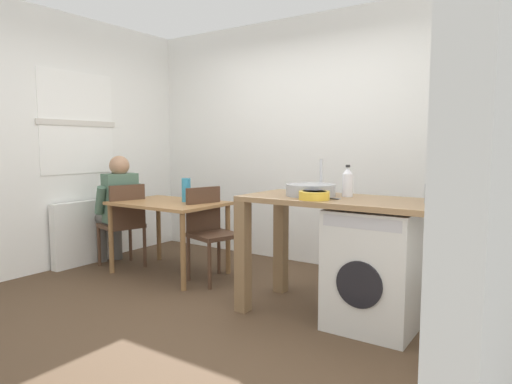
{
  "coord_description": "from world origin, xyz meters",
  "views": [
    {
      "loc": [
        2.29,
        -2.71,
        1.31
      ],
      "look_at": [
        0.15,
        0.45,
        0.91
      ],
      "focal_mm": 31.62,
      "sensor_mm": 36.0,
      "label": 1
    }
  ],
  "objects_px": {
    "chair_person_seat": "(124,221)",
    "utensil_crock": "(433,193)",
    "dining_table": "(169,211)",
    "mixing_bowl": "(314,195)",
    "bottle_tall_green": "(348,182)",
    "chair_opposite": "(210,228)",
    "washing_machine": "(375,268)",
    "seated_person": "(117,204)",
    "vase": "(186,190)"
  },
  "relations": [
    {
      "from": "seated_person",
      "to": "bottle_tall_green",
      "type": "bearing_deg",
      "value": -73.4
    },
    {
      "from": "chair_opposite",
      "to": "dining_table",
      "type": "bearing_deg",
      "value": -65.87
    },
    {
      "from": "bottle_tall_green",
      "to": "chair_person_seat",
      "type": "bearing_deg",
      "value": -178.31
    },
    {
      "from": "chair_person_seat",
      "to": "bottle_tall_green",
      "type": "relative_size",
      "value": 3.72
    },
    {
      "from": "dining_table",
      "to": "vase",
      "type": "xyz_separation_m",
      "value": [
        0.15,
        0.1,
        0.22
      ]
    },
    {
      "from": "chair_opposite",
      "to": "mixing_bowl",
      "type": "distance_m",
      "value": 1.47
    },
    {
      "from": "mixing_bowl",
      "to": "vase",
      "type": "bearing_deg",
      "value": 164.79
    },
    {
      "from": "chair_opposite",
      "to": "seated_person",
      "type": "relative_size",
      "value": 0.75
    },
    {
      "from": "dining_table",
      "to": "seated_person",
      "type": "bearing_deg",
      "value": -173.82
    },
    {
      "from": "chair_opposite",
      "to": "bottle_tall_green",
      "type": "distance_m",
      "value": 1.56
    },
    {
      "from": "dining_table",
      "to": "bottle_tall_green",
      "type": "relative_size",
      "value": 4.55
    },
    {
      "from": "washing_machine",
      "to": "vase",
      "type": "xyz_separation_m",
      "value": [
        -2.06,
        0.25,
        0.43
      ]
    },
    {
      "from": "dining_table",
      "to": "chair_opposite",
      "type": "height_order",
      "value": "chair_opposite"
    },
    {
      "from": "vase",
      "to": "chair_person_seat",
      "type": "bearing_deg",
      "value": -162.48
    },
    {
      "from": "dining_table",
      "to": "vase",
      "type": "relative_size",
      "value": 4.58
    },
    {
      "from": "mixing_bowl",
      "to": "utensil_crock",
      "type": "distance_m",
      "value": 0.8
    },
    {
      "from": "chair_opposite",
      "to": "utensil_crock",
      "type": "distance_m",
      "value": 2.16
    },
    {
      "from": "bottle_tall_green",
      "to": "chair_opposite",
      "type": "bearing_deg",
      "value": 175.41
    },
    {
      "from": "dining_table",
      "to": "mixing_bowl",
      "type": "relative_size",
      "value": 4.97
    },
    {
      "from": "seated_person",
      "to": "mixing_bowl",
      "type": "height_order",
      "value": "seated_person"
    },
    {
      "from": "mixing_bowl",
      "to": "vase",
      "type": "height_order",
      "value": "same"
    },
    {
      "from": "utensil_crock",
      "to": "mixing_bowl",
      "type": "bearing_deg",
      "value": -161.79
    },
    {
      "from": "chair_person_seat",
      "to": "washing_machine",
      "type": "height_order",
      "value": "chair_person_seat"
    },
    {
      "from": "chair_person_seat",
      "to": "utensil_crock",
      "type": "height_order",
      "value": "utensil_crock"
    },
    {
      "from": "chair_person_seat",
      "to": "vase",
      "type": "relative_size",
      "value": 3.75
    },
    {
      "from": "dining_table",
      "to": "washing_machine",
      "type": "bearing_deg",
      "value": -4.01
    },
    {
      "from": "chair_opposite",
      "to": "seated_person",
      "type": "bearing_deg",
      "value": -67.16
    },
    {
      "from": "dining_table",
      "to": "chair_opposite",
      "type": "relative_size",
      "value": 1.22
    },
    {
      "from": "mixing_bowl",
      "to": "utensil_crock",
      "type": "relative_size",
      "value": 0.74
    },
    {
      "from": "chair_opposite",
      "to": "mixing_bowl",
      "type": "height_order",
      "value": "mixing_bowl"
    },
    {
      "from": "chair_person_seat",
      "to": "utensil_crock",
      "type": "bearing_deg",
      "value": -73.7
    },
    {
      "from": "chair_person_seat",
      "to": "chair_opposite",
      "type": "relative_size",
      "value": 1.0
    },
    {
      "from": "vase",
      "to": "dining_table",
      "type": "bearing_deg",
      "value": -146.31
    },
    {
      "from": "bottle_tall_green",
      "to": "seated_person",
      "type": "bearing_deg",
      "value": -179.37
    },
    {
      "from": "utensil_crock",
      "to": "washing_machine",
      "type": "bearing_deg",
      "value": -171.9
    },
    {
      "from": "vase",
      "to": "utensil_crock",
      "type": "bearing_deg",
      "value": -4.77
    },
    {
      "from": "mixing_bowl",
      "to": "vase",
      "type": "distance_m",
      "value": 1.73
    },
    {
      "from": "bottle_tall_green",
      "to": "vase",
      "type": "bearing_deg",
      "value": 175.3
    },
    {
      "from": "seated_person",
      "to": "dining_table",
      "type": "bearing_deg",
      "value": -67.85
    },
    {
      "from": "seated_person",
      "to": "vase",
      "type": "height_order",
      "value": "seated_person"
    },
    {
      "from": "chair_person_seat",
      "to": "chair_opposite",
      "type": "bearing_deg",
      "value": -63.51
    },
    {
      "from": "dining_table",
      "to": "chair_person_seat",
      "type": "bearing_deg",
      "value": -167.61
    },
    {
      "from": "mixing_bowl",
      "to": "utensil_crock",
      "type": "bearing_deg",
      "value": 18.21
    },
    {
      "from": "chair_opposite",
      "to": "utensil_crock",
      "type": "bearing_deg",
      "value": 101.06
    },
    {
      "from": "washing_machine",
      "to": "utensil_crock",
      "type": "distance_m",
      "value": 0.67
    },
    {
      "from": "mixing_bowl",
      "to": "seated_person",
      "type": "bearing_deg",
      "value": 173.74
    },
    {
      "from": "mixing_bowl",
      "to": "vase",
      "type": "xyz_separation_m",
      "value": [
        -1.66,
        0.45,
        -0.09
      ]
    },
    {
      "from": "chair_opposite",
      "to": "utensil_crock",
      "type": "xyz_separation_m",
      "value": [
        2.1,
        -0.17,
        0.48
      ]
    },
    {
      "from": "chair_person_seat",
      "to": "washing_machine",
      "type": "distance_m",
      "value": 2.76
    },
    {
      "from": "chair_person_seat",
      "to": "chair_opposite",
      "type": "distance_m",
      "value": 1.04
    }
  ]
}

